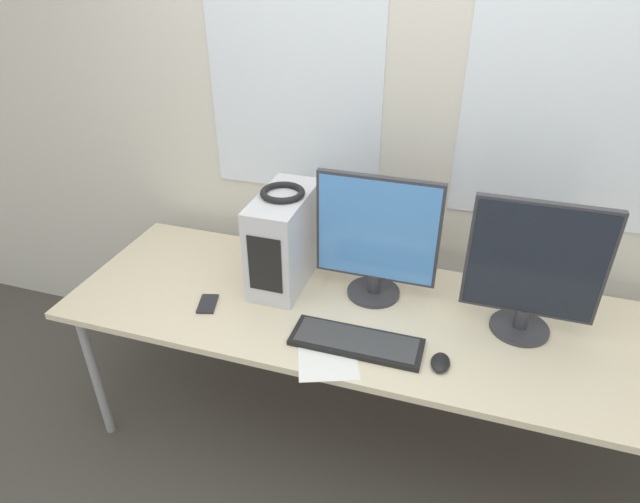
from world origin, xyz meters
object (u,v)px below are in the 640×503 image
at_px(headphones, 283,192).
at_px(cell_phone, 208,304).
at_px(keyboard, 356,342).
at_px(monitor_main, 377,238).
at_px(pc_tower, 284,239).
at_px(mouse, 440,362).
at_px(monitor_right_near, 534,269).

bearing_deg(headphones, cell_phone, -130.76).
bearing_deg(keyboard, monitor_main, 91.89).
xyz_separation_m(pc_tower, headphones, (0.00, 0.00, 0.21)).
bearing_deg(mouse, monitor_main, 132.32).
relative_size(monitor_main, cell_phone, 3.84).
distance_m(pc_tower, keyboard, 0.55).
distance_m(headphones, cell_phone, 0.55).
bearing_deg(headphones, monitor_right_near, -3.35).
bearing_deg(cell_phone, monitor_right_near, -5.86).
relative_size(pc_tower, keyboard, 0.88).
xyz_separation_m(headphones, mouse, (0.71, -0.35, -0.40)).
distance_m(monitor_main, mouse, 0.54).
height_order(keyboard, mouse, mouse).
height_order(pc_tower, keyboard, pc_tower).
xyz_separation_m(headphones, keyboard, (0.40, -0.33, -0.40)).
xyz_separation_m(pc_tower, keyboard, (0.40, -0.33, -0.19)).
relative_size(headphones, monitor_main, 0.34).
bearing_deg(monitor_main, cell_phone, -155.98).
bearing_deg(monitor_right_near, headphones, 176.65).
xyz_separation_m(pc_tower, monitor_main, (0.39, 0.01, 0.07)).
bearing_deg(monitor_main, mouse, -47.68).
height_order(keyboard, cell_phone, keyboard).
height_order(monitor_right_near, mouse, monitor_right_near).
distance_m(mouse, cell_phone, 0.95).
height_order(headphones, monitor_main, monitor_main).
bearing_deg(mouse, keyboard, 176.37).
distance_m(pc_tower, monitor_main, 0.40).
distance_m(monitor_main, keyboard, 0.42).
distance_m(headphones, monitor_main, 0.42).
bearing_deg(pc_tower, monitor_right_near, -3.30).
height_order(pc_tower, headphones, headphones).
bearing_deg(cell_phone, headphones, 33.17).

